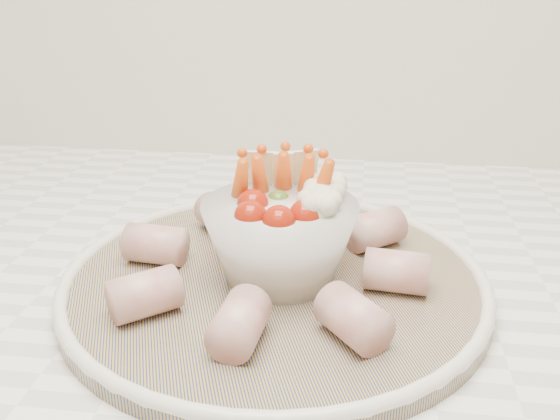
# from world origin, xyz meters

# --- Properties ---
(serving_platter) EXTENTS (0.49, 0.49, 0.02)m
(serving_platter) POSITION_xyz_m (0.10, 1.37, 0.93)
(serving_platter) COLOR navy
(serving_platter) RESTS_ON kitchen_counter
(veggie_bowl) EXTENTS (0.14, 0.14, 0.11)m
(veggie_bowl) POSITION_xyz_m (0.10, 1.37, 0.98)
(veggie_bowl) COLOR silver
(veggie_bowl) RESTS_ON serving_platter
(cured_meat_rolls) EXTENTS (0.28, 0.28, 0.04)m
(cured_meat_rolls) POSITION_xyz_m (0.09, 1.37, 0.95)
(cured_meat_rolls) COLOR #B65553
(cured_meat_rolls) RESTS_ON serving_platter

